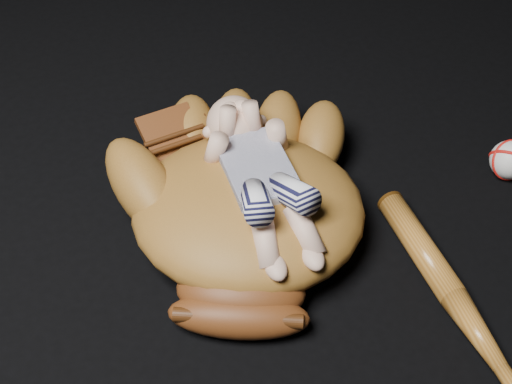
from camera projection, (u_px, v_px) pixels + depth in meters
baseball_glove at (248, 202)px, 1.06m from camera, size 0.58×0.62×0.16m
newborn_baby at (263, 179)px, 1.03m from camera, size 0.17×0.34×0.14m
baseball_bat at (463, 311)px, 0.99m from camera, size 0.07×0.45×0.04m
baseball at (510, 160)px, 1.19m from camera, size 0.08×0.08×0.07m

